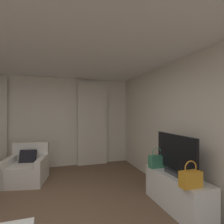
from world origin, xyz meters
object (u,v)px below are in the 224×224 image
object	(u,v)px
handbag_secondary	(191,179)
tv_console	(177,192)
tv_flatscreen	(176,156)
handbag_primary	(157,161)
armchair	(27,169)

from	to	relation	value
handbag_secondary	tv_console	bearing A→B (deg)	73.63
tv_flatscreen	handbag_primary	bearing A→B (deg)	103.70
armchair	tv_console	bearing A→B (deg)	-38.73
armchair	tv_flatscreen	xyz separation A→B (m)	(2.53, -2.01, 0.60)
handbag_primary	handbag_secondary	size ratio (longest dim) A/B	1.00
armchair	tv_flatscreen	world-z (taller)	tv_flatscreen
tv_flatscreen	armchair	bearing A→B (deg)	141.59
tv_console	handbag_secondary	bearing A→B (deg)	-106.37
armchair	handbag_secondary	xyz separation A→B (m)	(2.39, -2.51, 0.41)
tv_console	handbag_primary	size ratio (longest dim) A/B	3.47
armchair	tv_console	xyz separation A→B (m)	(2.53, -2.03, 0.00)
armchair	handbag_primary	distance (m)	2.94
armchair	handbag_secondary	distance (m)	3.49
tv_console	handbag_secondary	world-z (taller)	handbag_secondary
tv_flatscreen	handbag_secondary	distance (m)	0.56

